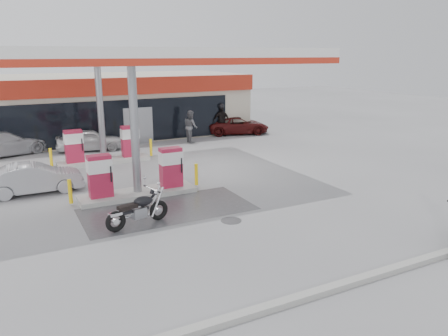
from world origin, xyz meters
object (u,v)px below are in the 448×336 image
object	(u,v)px
pump_island_far	(103,149)
hatchback_silver	(35,178)
parked_car_left	(3,143)
pump_island_near	(137,178)
parked_motorcycle	(139,210)
biker_walking	(221,121)
sedan_white	(89,140)
parked_car_right	(238,125)
attendant	(191,126)

from	to	relation	value
pump_island_far	hatchback_silver	distance (m)	5.18
hatchback_silver	parked_car_left	size ratio (longest dim) A/B	0.78
pump_island_near	parked_motorcycle	xyz separation A→B (m)	(-0.83, -2.98, -0.20)
hatchback_silver	parked_car_left	bearing A→B (deg)	7.93
parked_motorcycle	biker_walking	bearing A→B (deg)	40.47
pump_island_far	sedan_white	distance (m)	3.20
parked_car_right	parked_car_left	bearing A→B (deg)	106.44
pump_island_far	biker_walking	distance (m)	9.45
pump_island_far	parked_car_right	distance (m)	10.77
pump_island_far	hatchback_silver	world-z (taller)	pump_island_far
parked_car_right	biker_walking	bearing A→B (deg)	114.82
parked_car_left	biker_walking	world-z (taller)	biker_walking
attendant	hatchback_silver	world-z (taller)	attendant
parked_car_right	biker_walking	distance (m)	1.44
sedan_white	hatchback_silver	world-z (taller)	sedan_white
pump_island_near	pump_island_far	bearing A→B (deg)	90.00
parked_motorcycle	sedan_white	world-z (taller)	sedan_white
pump_island_near	parked_car_right	bearing A→B (deg)	45.00
parked_motorcycle	parked_car_right	xyz separation A→B (m)	(10.83, 12.98, 0.08)
pump_island_near	biker_walking	distance (m)	13.07
biker_walking	hatchback_silver	bearing A→B (deg)	-145.74
hatchback_silver	sedan_white	bearing A→B (deg)	-25.39
parked_car_left	parked_car_right	size ratio (longest dim) A/B	1.11
pump_island_far	sedan_white	bearing A→B (deg)	91.48
parked_motorcycle	parked_car_right	size ratio (longest dim) A/B	0.52
attendant	parked_car_left	xyz separation A→B (m)	(-10.50, 1.20, -0.31)
hatchback_silver	parked_car_right	distance (m)	15.61
parked_motorcycle	pump_island_far	bearing A→B (deg)	71.72
sedan_white	parked_motorcycle	bearing A→B (deg)	-175.68
sedan_white	hatchback_silver	size ratio (longest dim) A/B	1.00
hatchback_silver	parked_car_right	size ratio (longest dim) A/B	0.86
hatchback_silver	biker_walking	size ratio (longest dim) A/B	1.78
parked_car_left	biker_walking	bearing A→B (deg)	-110.20
biker_walking	parked_motorcycle	bearing A→B (deg)	-124.29
attendant	parked_motorcycle	bearing A→B (deg)	149.29
hatchback_silver	biker_walking	bearing A→B (deg)	-57.24
pump_island_near	parked_motorcycle	world-z (taller)	pump_island_near
attendant	hatchback_silver	xyz separation A→B (m)	(-9.52, -6.60, -0.39)
pump_island_near	pump_island_far	xyz separation A→B (m)	(0.00, 6.00, 0.00)
sedan_white	hatchback_silver	distance (m)	7.80
parked_car_left	hatchback_silver	bearing A→B (deg)	167.84
pump_island_far	attendant	xyz separation A→B (m)	(6.00, 2.80, 0.28)
pump_island_far	parked_motorcycle	size ratio (longest dim) A/B	2.32
hatchback_silver	biker_walking	world-z (taller)	biker_walking
pump_island_far	pump_island_near	bearing A→B (deg)	-90.00
attendant	biker_walking	size ratio (longest dim) A/B	0.97
parked_motorcycle	sedan_white	bearing A→B (deg)	73.49
pump_island_near	sedan_white	distance (m)	9.20
sedan_white	attendant	world-z (taller)	attendant
pump_island_near	parked_car_right	xyz separation A→B (m)	(10.00, 10.00, -0.12)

